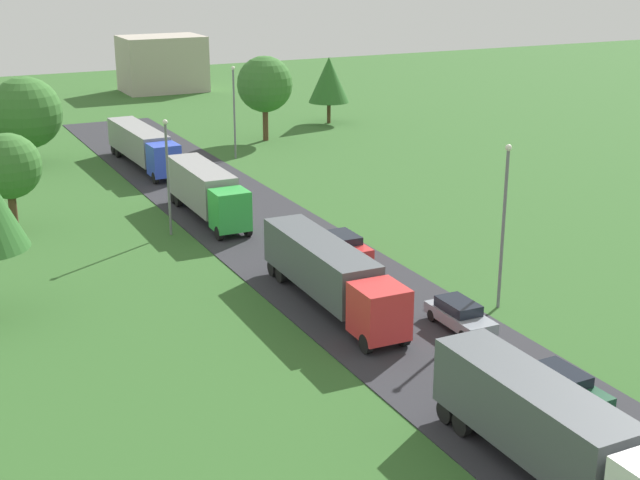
{
  "coord_description": "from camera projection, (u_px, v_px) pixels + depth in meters",
  "views": [
    {
      "loc": [
        -23.3,
        -8.54,
        19.15
      ],
      "look_at": [
        0.34,
        39.11,
        1.71
      ],
      "focal_mm": 49.97,
      "sensor_mm": 36.0,
      "label": 1
    }
  ],
  "objects": [
    {
      "name": "car_second",
      "position": [
        564.0,
        384.0,
        39.37
      ],
      "size": [
        1.87,
        4.5,
        1.4
      ],
      "color": "#19472D",
      "rests_on": "road"
    },
    {
      "name": "lamppost_second",
      "position": [
        504.0,
        220.0,
        48.38
      ],
      "size": [
        0.36,
        0.36,
        9.3
      ],
      "color": "slate",
      "rests_on": "ground"
    },
    {
      "name": "truck_fourth",
      "position": [
        142.0,
        145.0,
        81.53
      ],
      "size": [
        2.84,
        14.62,
        3.44
      ],
      "color": "blue",
      "rests_on": "road"
    },
    {
      "name": "tree_elm",
      "position": [
        265.0,
        84.0,
        91.67
      ],
      "size": [
        5.77,
        5.77,
        8.77
      ],
      "color": "#513823",
      "rests_on": "ground"
    },
    {
      "name": "tree_pine",
      "position": [
        329.0,
        80.0,
        101.18
      ],
      "size": [
        4.66,
        4.66,
        7.55
      ],
      "color": "#513823",
      "rests_on": "ground"
    },
    {
      "name": "lamppost_third",
      "position": [
        168.0,
        172.0,
        61.2
      ],
      "size": [
        0.36,
        0.36,
        8.18
      ],
      "color": "slate",
      "rests_on": "ground"
    },
    {
      "name": "truck_lead",
      "position": [
        551.0,
        430.0,
        33.08
      ],
      "size": [
        2.52,
        12.17,
        3.59
      ],
      "color": "white",
      "rests_on": "road"
    },
    {
      "name": "tree_oak",
      "position": [
        26.0,
        113.0,
        81.37
      ],
      "size": [
        6.61,
        6.61,
        8.18
      ],
      "color": "#513823",
      "rests_on": "ground"
    },
    {
      "name": "car_fourth",
      "position": [
        344.0,
        245.0,
        57.85
      ],
      "size": [
        1.97,
        4.61,
        1.48
      ],
      "color": "red",
      "rests_on": "road"
    },
    {
      "name": "distant_building",
      "position": [
        162.0,
        64.0,
        124.78
      ],
      "size": [
        11.18,
        8.1,
        7.63
      ],
      "primitive_type": "cube",
      "color": "#B2A899",
      "rests_on": "ground"
    },
    {
      "name": "road",
      "position": [
        445.0,
        356.0,
        43.92
      ],
      "size": [
        10.0,
        140.0,
        0.06
      ],
      "primitive_type": "cube",
      "color": "#2B2B30",
      "rests_on": "ground"
    },
    {
      "name": "tree_birch",
      "position": [
        8.0,
        166.0,
        62.21
      ],
      "size": [
        4.64,
        4.64,
        7.01
      ],
      "color": "#513823",
      "rests_on": "ground"
    },
    {
      "name": "lamppost_fourth",
      "position": [
        234.0,
        108.0,
        83.89
      ],
      "size": [
        0.36,
        0.36,
        8.77
      ],
      "color": "slate",
      "rests_on": "ground"
    },
    {
      "name": "truck_third",
      "position": [
        206.0,
        190.0,
        65.79
      ],
      "size": [
        2.58,
        11.91,
        3.7
      ],
      "color": "green",
      "rests_on": "road"
    },
    {
      "name": "car_third",
      "position": [
        460.0,
        314.0,
        46.82
      ],
      "size": [
        1.83,
        4.4,
        1.49
      ],
      "color": "#8C939E",
      "rests_on": "road"
    },
    {
      "name": "lane_marking_centre",
      "position": [
        509.0,
        399.0,
        39.61
      ],
      "size": [
        0.16,
        119.67,
        0.01
      ],
      "color": "white",
      "rests_on": "road"
    },
    {
      "name": "truck_second",
      "position": [
        330.0,
        272.0,
        49.44
      ],
      "size": [
        2.74,
        13.73,
        3.44
      ],
      "color": "red",
      "rests_on": "road"
    }
  ]
}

